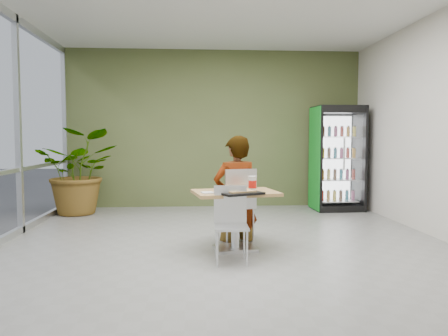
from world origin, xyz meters
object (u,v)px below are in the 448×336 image
(chair_near, at_px, (231,217))
(seated_woman, at_px, (236,199))
(dining_table, at_px, (235,208))
(cafeteria_tray, at_px, (240,193))
(beverage_fridge, at_px, (337,158))
(chair_far, at_px, (238,199))
(soda_cup, at_px, (252,184))
(potted_plant, at_px, (80,171))

(chair_near, height_order, seated_woman, seated_woman)
(dining_table, xyz_separation_m, cafeteria_tray, (0.03, -0.31, 0.23))
(beverage_fridge, bearing_deg, dining_table, -129.63)
(chair_far, relative_size, soda_cup, 5.41)
(dining_table, distance_m, potted_plant, 3.86)
(soda_cup, height_order, potted_plant, potted_plant)
(chair_far, xyz_separation_m, chair_near, (-0.18, -0.91, -0.08))
(chair_far, bearing_deg, cafeteria_tray, 70.82)
(dining_table, relative_size, chair_near, 1.31)
(dining_table, distance_m, beverage_fridge, 3.75)
(dining_table, relative_size, soda_cup, 6.09)
(soda_cup, bearing_deg, chair_far, 108.76)
(cafeteria_tray, relative_size, beverage_fridge, 0.24)
(chair_near, bearing_deg, dining_table, 79.42)
(soda_cup, height_order, beverage_fridge, beverage_fridge)
(chair_far, relative_size, potted_plant, 0.63)
(soda_cup, height_order, cafeteria_tray, soda_cup)
(dining_table, relative_size, seated_woman, 0.65)
(beverage_fridge, bearing_deg, chair_far, -133.19)
(chair_near, xyz_separation_m, potted_plant, (-2.53, 3.29, 0.29))
(chair_far, relative_size, beverage_fridge, 0.49)
(potted_plant, bearing_deg, dining_table, -46.94)
(soda_cup, xyz_separation_m, potted_plant, (-2.85, 2.78, -0.04))
(seated_woman, height_order, soda_cup, seated_woman)
(chair_near, xyz_separation_m, soda_cup, (0.32, 0.50, 0.33))
(chair_near, relative_size, soda_cup, 4.66)
(potted_plant, bearing_deg, seated_woman, -40.84)
(dining_table, distance_m, seated_woman, 0.50)
(chair_near, bearing_deg, beverage_fridge, 55.99)
(soda_cup, relative_size, cafeteria_tray, 0.38)
(seated_woman, distance_m, potted_plant, 3.56)
(dining_table, relative_size, beverage_fridge, 0.55)
(chair_far, distance_m, beverage_fridge, 3.36)
(dining_table, height_order, potted_plant, potted_plant)
(dining_table, xyz_separation_m, seated_woman, (0.06, 0.49, 0.04))
(potted_plant, bearing_deg, soda_cup, -44.29)
(chair_far, bearing_deg, beverage_fridge, -146.50)
(chair_near, bearing_deg, chair_far, 79.92)
(chair_near, bearing_deg, soda_cup, 58.74)
(seated_woman, relative_size, cafeteria_tray, 3.57)
(soda_cup, bearing_deg, beverage_fridge, 54.51)
(seated_woman, bearing_deg, chair_near, 66.08)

